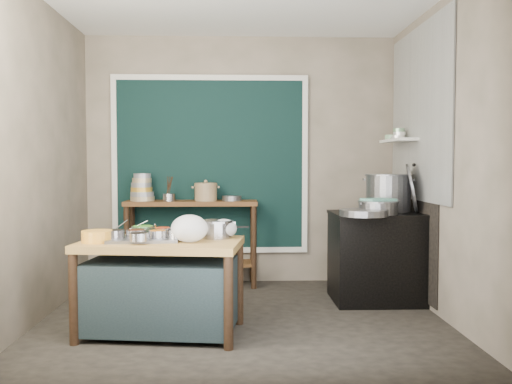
{
  "coord_description": "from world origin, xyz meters",
  "views": [
    {
      "loc": [
        -0.05,
        -4.71,
        1.36
      ],
      "look_at": [
        0.13,
        0.25,
        1.1
      ],
      "focal_mm": 38.0,
      "sensor_mm": 36.0,
      "label": 1
    }
  ],
  "objects_px": {
    "saucepan": "(217,229)",
    "utensil_cup": "(169,197)",
    "back_counter": "(192,243)",
    "ceramic_crock": "(206,193)",
    "yellow_basin": "(97,236)",
    "stock_pot": "(388,193)",
    "stove_block": "(378,258)",
    "condiment_tray": "(144,239)",
    "prep_table": "(161,287)",
    "steamer": "(378,207)"
  },
  "relations": [
    {
      "from": "yellow_basin",
      "to": "saucepan",
      "type": "relative_size",
      "value": 0.88
    },
    {
      "from": "utensil_cup",
      "to": "ceramic_crock",
      "type": "bearing_deg",
      "value": 6.09
    },
    {
      "from": "saucepan",
      "to": "ceramic_crock",
      "type": "relative_size",
      "value": 1.01
    },
    {
      "from": "back_counter",
      "to": "stock_pot",
      "type": "relative_size",
      "value": 3.03
    },
    {
      "from": "back_counter",
      "to": "saucepan",
      "type": "height_order",
      "value": "back_counter"
    },
    {
      "from": "stove_block",
      "to": "back_counter",
      "type": "bearing_deg",
      "value": 158.98
    },
    {
      "from": "saucepan",
      "to": "stove_block",
      "type": "bearing_deg",
      "value": 21.41
    },
    {
      "from": "back_counter",
      "to": "condiment_tray",
      "type": "xyz_separation_m",
      "value": [
        -0.24,
        -1.69,
        0.29
      ]
    },
    {
      "from": "prep_table",
      "to": "yellow_basin",
      "type": "distance_m",
      "value": 0.64
    },
    {
      "from": "yellow_basin",
      "to": "stock_pot",
      "type": "bearing_deg",
      "value": 24.47
    },
    {
      "from": "stove_block",
      "to": "saucepan",
      "type": "xyz_separation_m",
      "value": [
        -1.56,
        -0.84,
        0.4
      ]
    },
    {
      "from": "back_counter",
      "to": "stock_pot",
      "type": "xyz_separation_m",
      "value": [
        2.03,
        -0.59,
        0.59
      ]
    },
    {
      "from": "utensil_cup",
      "to": "stock_pot",
      "type": "relative_size",
      "value": 0.29
    },
    {
      "from": "yellow_basin",
      "to": "saucepan",
      "type": "bearing_deg",
      "value": 12.37
    },
    {
      "from": "utensil_cup",
      "to": "steamer",
      "type": "height_order",
      "value": "utensil_cup"
    },
    {
      "from": "stove_block",
      "to": "condiment_tray",
      "type": "relative_size",
      "value": 1.64
    },
    {
      "from": "prep_table",
      "to": "saucepan",
      "type": "bearing_deg",
      "value": 23.98
    },
    {
      "from": "saucepan",
      "to": "steamer",
      "type": "distance_m",
      "value": 1.65
    },
    {
      "from": "back_counter",
      "to": "saucepan",
      "type": "distance_m",
      "value": 1.65
    },
    {
      "from": "yellow_basin",
      "to": "stock_pot",
      "type": "height_order",
      "value": "stock_pot"
    },
    {
      "from": "yellow_basin",
      "to": "condiment_tray",
      "type": "bearing_deg",
      "value": 14.13
    },
    {
      "from": "stock_pot",
      "to": "yellow_basin",
      "type": "bearing_deg",
      "value": -155.53
    },
    {
      "from": "condiment_tray",
      "to": "stock_pot",
      "type": "bearing_deg",
      "value": 25.92
    },
    {
      "from": "yellow_basin",
      "to": "steamer",
      "type": "relative_size",
      "value": 0.6
    },
    {
      "from": "back_counter",
      "to": "ceramic_crock",
      "type": "bearing_deg",
      "value": -6.27
    },
    {
      "from": "back_counter",
      "to": "utensil_cup",
      "type": "relative_size",
      "value": 10.46
    },
    {
      "from": "prep_table",
      "to": "yellow_basin",
      "type": "bearing_deg",
      "value": -164.35
    },
    {
      "from": "saucepan",
      "to": "ceramic_crock",
      "type": "xyz_separation_m",
      "value": [
        -0.18,
        1.56,
        0.22
      ]
    },
    {
      "from": "stock_pot",
      "to": "steamer",
      "type": "xyz_separation_m",
      "value": [
        -0.19,
        -0.32,
        -0.12
      ]
    },
    {
      "from": "saucepan",
      "to": "steamer",
      "type": "xyz_separation_m",
      "value": [
        1.51,
        0.66,
        0.12
      ]
    },
    {
      "from": "condiment_tray",
      "to": "utensil_cup",
      "type": "distance_m",
      "value": 1.64
    },
    {
      "from": "stove_block",
      "to": "saucepan",
      "type": "bearing_deg",
      "value": -151.63
    },
    {
      "from": "saucepan",
      "to": "utensil_cup",
      "type": "distance_m",
      "value": 1.63
    },
    {
      "from": "ceramic_crock",
      "to": "steamer",
      "type": "distance_m",
      "value": 1.91
    },
    {
      "from": "prep_table",
      "to": "yellow_basin",
      "type": "xyz_separation_m",
      "value": [
        -0.48,
        -0.07,
        0.42
      ]
    },
    {
      "from": "stove_block",
      "to": "yellow_basin",
      "type": "xyz_separation_m",
      "value": [
        -2.48,
        -1.05,
        0.37
      ]
    },
    {
      "from": "ceramic_crock",
      "to": "saucepan",
      "type": "bearing_deg",
      "value": -83.39
    },
    {
      "from": "back_counter",
      "to": "ceramic_crock",
      "type": "height_order",
      "value": "ceramic_crock"
    },
    {
      "from": "saucepan",
      "to": "ceramic_crock",
      "type": "distance_m",
      "value": 1.58
    },
    {
      "from": "utensil_cup",
      "to": "back_counter",
      "type": "bearing_deg",
      "value": 14.12
    },
    {
      "from": "prep_table",
      "to": "saucepan",
      "type": "distance_m",
      "value": 0.64
    },
    {
      "from": "condiment_tray",
      "to": "saucepan",
      "type": "xyz_separation_m",
      "value": [
        0.58,
        0.12,
        0.06
      ]
    },
    {
      "from": "prep_table",
      "to": "stock_pot",
      "type": "distance_m",
      "value": 2.5
    },
    {
      "from": "back_counter",
      "to": "condiment_tray",
      "type": "relative_size",
      "value": 2.64
    },
    {
      "from": "yellow_basin",
      "to": "prep_table",
      "type": "bearing_deg",
      "value": 8.34
    },
    {
      "from": "utensil_cup",
      "to": "steamer",
      "type": "xyz_separation_m",
      "value": [
        2.08,
        -0.85,
        -0.05
      ]
    },
    {
      "from": "stove_block",
      "to": "yellow_basin",
      "type": "relative_size",
      "value": 3.8
    },
    {
      "from": "prep_table",
      "to": "back_counter",
      "type": "xyz_separation_m",
      "value": [
        0.1,
        1.7,
        0.1
      ]
    },
    {
      "from": "prep_table",
      "to": "utensil_cup",
      "type": "xyz_separation_m",
      "value": [
        -0.14,
        1.64,
        0.62
      ]
    },
    {
      "from": "yellow_basin",
      "to": "stock_pot",
      "type": "distance_m",
      "value": 2.89
    }
  ]
}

